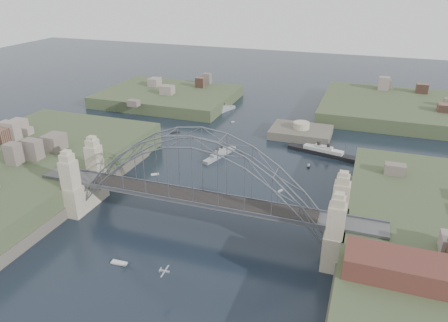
% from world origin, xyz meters
% --- Properties ---
extents(ground, '(500.00, 500.00, 0.00)m').
position_xyz_m(ground, '(0.00, 0.00, 0.00)').
color(ground, black).
rests_on(ground, ground).
extents(bridge, '(84.00, 13.80, 24.60)m').
position_xyz_m(bridge, '(0.00, 0.00, 12.32)').
color(bridge, '#4E4E50').
rests_on(bridge, ground).
extents(shore_west, '(50.50, 90.00, 12.00)m').
position_xyz_m(shore_west, '(-57.32, 0.00, 1.97)').
color(shore_west, '#3B492B').
rests_on(shore_west, ground).
extents(headland_nw, '(60.00, 45.00, 9.00)m').
position_xyz_m(headland_nw, '(-55.00, 95.00, 0.50)').
color(headland_nw, '#3B492B').
rests_on(headland_nw, ground).
extents(headland_ne, '(70.00, 55.00, 9.50)m').
position_xyz_m(headland_ne, '(50.00, 110.00, 0.75)').
color(headland_ne, '#3B492B').
rests_on(headland_ne, ground).
extents(fort_island, '(22.00, 16.00, 9.40)m').
position_xyz_m(fort_island, '(12.00, 70.00, -0.34)').
color(fort_island, '#4F4A3F').
rests_on(fort_island, ground).
extents(wharf_shed, '(20.00, 8.00, 4.00)m').
position_xyz_m(wharf_shed, '(44.00, -14.00, 10.00)').
color(wharf_shed, '#592D26').
rests_on(wharf_shed, shore_east).
extents(naval_cruiser_near, '(6.44, 15.99, 4.81)m').
position_xyz_m(naval_cruiser_near, '(-9.95, 42.01, 0.75)').
color(naval_cruiser_near, '#94989B').
rests_on(naval_cruiser_near, ground).
extents(naval_cruiser_far, '(7.18, 15.24, 5.21)m').
position_xyz_m(naval_cruiser_far, '(-25.38, 88.14, 0.81)').
color(naval_cruiser_far, '#94989B').
rests_on(naval_cruiser_far, ground).
extents(ocean_liner, '(24.38, 8.80, 5.96)m').
position_xyz_m(ocean_liner, '(22.17, 54.83, 0.92)').
color(ocean_liner, black).
rests_on(ocean_liner, ground).
extents(aeroplane, '(1.94, 3.63, 0.53)m').
position_xyz_m(aeroplane, '(2.48, -22.89, 5.13)').
color(aeroplane, '#9FA1A6').
extents(small_boat_a, '(2.42, 1.98, 0.45)m').
position_xyz_m(small_boat_a, '(-23.72, 22.34, 0.15)').
color(small_boat_a, silver).
rests_on(small_boat_a, ground).
extents(small_boat_b, '(1.45, 2.07, 0.45)m').
position_xyz_m(small_boat_b, '(14.33, 24.53, 0.15)').
color(small_boat_b, silver).
rests_on(small_boat_b, ground).
extents(small_boat_c, '(3.46, 1.27, 0.45)m').
position_xyz_m(small_boat_c, '(-10.72, -18.19, 0.15)').
color(small_boat_c, silver).
rests_on(small_boat_c, ground).
extents(small_boat_d, '(0.90, 2.40, 1.43)m').
position_xyz_m(small_boat_d, '(19.23, 43.66, 0.29)').
color(small_boat_d, silver).
rests_on(small_boat_d, ground).
extents(small_boat_e, '(3.83, 3.07, 0.45)m').
position_xyz_m(small_boat_e, '(-33.94, 57.66, 0.15)').
color(small_boat_e, silver).
rests_on(small_boat_e, ground).
extents(small_boat_f, '(1.42, 1.71, 0.45)m').
position_xyz_m(small_boat_f, '(-4.12, 46.37, 0.15)').
color(small_boat_f, silver).
rests_on(small_boat_f, ground).
extents(small_boat_h, '(1.55, 1.74, 0.45)m').
position_xyz_m(small_boat_h, '(-16.89, 76.33, 0.15)').
color(small_boat_h, silver).
rests_on(small_boat_h, ground).
extents(small_boat_i, '(1.20, 2.38, 2.38)m').
position_xyz_m(small_boat_i, '(32.25, 10.20, 0.89)').
color(small_boat_i, silver).
rests_on(small_boat_i, ground).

